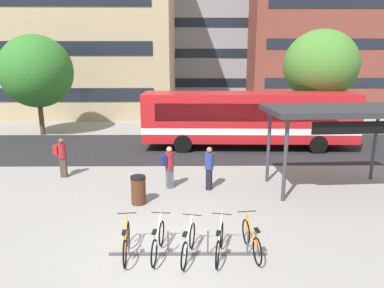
% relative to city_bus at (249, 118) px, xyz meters
% --- Properties ---
extents(ground, '(200.00, 200.00, 0.00)m').
position_rel_city_bus_xyz_m(ground, '(-4.18, -11.37, -1.78)').
color(ground, gray).
extents(bus_lane_asphalt, '(80.00, 7.20, 0.01)m').
position_rel_city_bus_xyz_m(bus_lane_asphalt, '(-4.18, 0.00, -1.77)').
color(bus_lane_asphalt, '#232326').
rests_on(bus_lane_asphalt, ground).
extents(city_bus, '(12.10, 2.96, 3.20)m').
position_rel_city_bus_xyz_m(city_bus, '(0.00, 0.00, 0.00)').
color(city_bus, red).
rests_on(city_bus, ground).
extents(bike_rack, '(4.18, 0.12, 0.70)m').
position_rel_city_bus_xyz_m(bike_rack, '(-3.54, -11.49, -1.69)').
color(bike_rack, '#47474C').
rests_on(bike_rack, ground).
extents(parked_bicycle_orange_0, '(0.52, 1.72, 0.99)m').
position_rel_city_bus_xyz_m(parked_bicycle_orange_0, '(-5.15, -11.49, -1.39)').
color(parked_bicycle_orange_0, black).
rests_on(parked_bicycle_orange_0, ground).
extents(parked_bicycle_white_1, '(0.52, 1.72, 0.99)m').
position_rel_city_bus_xyz_m(parked_bicycle_white_1, '(-4.33, -11.47, -1.39)').
color(parked_bicycle_white_1, black).
rests_on(parked_bicycle_white_1, ground).
extents(parked_bicycle_white_2, '(0.56, 1.70, 0.99)m').
position_rel_city_bus_xyz_m(parked_bicycle_white_2, '(-3.53, -11.60, -1.39)').
color(parked_bicycle_white_2, black).
rests_on(parked_bicycle_white_2, ground).
extents(parked_bicycle_white_3, '(0.54, 1.70, 0.99)m').
position_rel_city_bus_xyz_m(parked_bicycle_white_3, '(-2.71, -11.56, -1.39)').
color(parked_bicycle_white_3, black).
rests_on(parked_bicycle_white_3, ground).
extents(parked_bicycle_orange_4, '(0.52, 1.72, 0.99)m').
position_rel_city_bus_xyz_m(parked_bicycle_orange_4, '(-1.85, -11.41, -1.39)').
color(parked_bicycle_orange_4, black).
rests_on(parked_bicycle_orange_4, ground).
extents(transit_shelter, '(5.53, 3.20, 3.27)m').
position_rel_city_bus_xyz_m(transit_shelter, '(2.17, -6.74, 1.27)').
color(transit_shelter, '#38383D').
rests_on(transit_shelter, ground).
extents(commuter_olive_pack_0, '(0.46, 0.59, 1.74)m').
position_rel_city_bus_xyz_m(commuter_olive_pack_0, '(-2.69, -6.67, -0.78)').
color(commuter_olive_pack_0, black).
rests_on(commuter_olive_pack_0, ground).
extents(commuter_navy_pack_1, '(0.60, 0.52, 1.72)m').
position_rel_city_bus_xyz_m(commuter_navy_pack_1, '(-4.30, -6.56, -0.79)').
color(commuter_navy_pack_1, '#565660').
rests_on(commuter_navy_pack_1, ground).
extents(commuter_red_pack_2, '(0.53, 0.35, 1.75)m').
position_rel_city_bus_xyz_m(commuter_red_pack_2, '(-9.02, -5.14, -0.77)').
color(commuter_red_pack_2, '#47382D').
rests_on(commuter_red_pack_2, ground).
extents(trash_bin, '(0.55, 0.55, 1.03)m').
position_rel_city_bus_xyz_m(trash_bin, '(-5.30, -8.08, -1.26)').
color(trash_bin, '#4C2819').
rests_on(trash_bin, ground).
extents(street_tree_0, '(4.70, 4.70, 6.64)m').
position_rel_city_bus_xyz_m(street_tree_0, '(-13.54, 3.81, 2.48)').
color(street_tree_0, brown).
rests_on(street_tree_0, ground).
extents(street_tree_1, '(4.64, 4.64, 6.90)m').
position_rel_city_bus_xyz_m(street_tree_1, '(4.91, 2.80, 2.90)').
color(street_tree_1, brown).
rests_on(street_tree_1, ground).
extents(building_left_wing, '(21.89, 12.50, 18.42)m').
position_rel_city_bus_xyz_m(building_left_wing, '(-15.97, 15.24, 7.44)').
color(building_left_wing, tan).
rests_on(building_left_wing, ground).
extents(building_right_wing, '(19.14, 10.85, 16.66)m').
position_rel_city_bus_xyz_m(building_right_wing, '(13.38, 24.43, 6.56)').
color(building_right_wing, brown).
rests_on(building_right_wing, ground).
extents(building_centre_block, '(15.20, 11.62, 14.44)m').
position_rel_city_bus_xyz_m(building_centre_block, '(-0.31, 30.32, 5.44)').
color(building_centre_block, gray).
rests_on(building_centre_block, ground).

